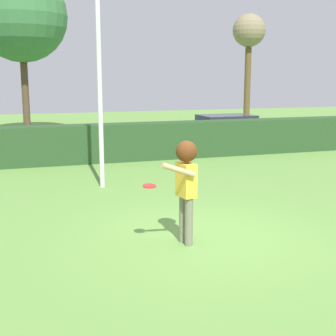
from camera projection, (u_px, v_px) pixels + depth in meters
name	position (u px, v px, depth m)	size (l,w,h in m)	color
ground_plane	(206.00, 237.00, 8.51)	(60.00, 60.00, 0.00)	#649442
person	(186.00, 178.00, 7.98)	(0.73, 0.65, 1.80)	slate
frisbee	(149.00, 186.00, 7.84)	(0.22, 0.23, 0.04)	red
lamppost	(99.00, 58.00, 11.73)	(0.24, 0.24, 5.96)	silver
hedge_row	(114.00, 142.00, 16.04)	(27.20, 0.90, 1.26)	#274724
parked_car_blue	(226.00, 128.00, 19.79)	(4.25, 1.91, 1.25)	#263FA5
willow_tree	(21.00, 16.00, 21.68)	(4.25, 4.25, 7.71)	#503B2B
birch_tree	(249.00, 35.00, 26.40)	(1.83, 1.83, 6.27)	brown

